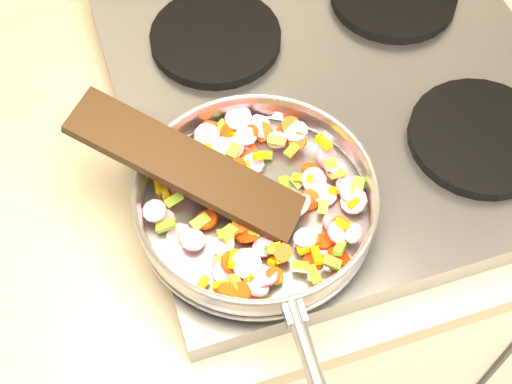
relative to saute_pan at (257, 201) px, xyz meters
name	(u,v)px	position (x,y,z in m)	size (l,w,h in m)	color
cooktop	(340,98)	(0.18, 0.16, -0.06)	(0.60, 0.60, 0.04)	#939399
grate_fl	(279,193)	(0.04, 0.02, -0.04)	(0.19, 0.19, 0.02)	black
grate_fr	(481,137)	(0.32, 0.02, -0.04)	(0.19, 0.19, 0.02)	black
grate_bl	(216,37)	(0.04, 0.30, -0.04)	(0.19, 0.19, 0.02)	black
saute_pan	(257,201)	(0.00, 0.00, 0.00)	(0.32, 0.49, 0.05)	#9E9EA5
vegetable_heap	(256,198)	(0.00, 0.01, -0.01)	(0.27, 0.27, 0.05)	#F53D0A
wooden_spatula	(186,166)	(-0.07, 0.05, 0.03)	(0.29, 0.07, 0.01)	black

